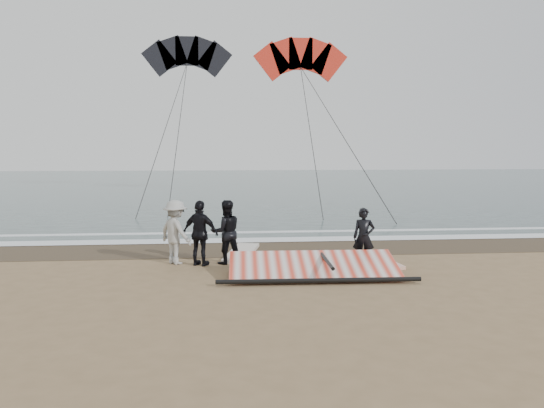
{
  "coord_description": "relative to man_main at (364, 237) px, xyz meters",
  "views": [
    {
      "loc": [
        -1.73,
        -12.29,
        3.28
      ],
      "look_at": [
        -0.4,
        3.0,
        1.6
      ],
      "focal_mm": 35.0,
      "sensor_mm": 36.0,
      "label": 1
    }
  ],
  "objects": [
    {
      "name": "ground",
      "position": [
        -2.0,
        -1.7,
        -0.81
      ],
      "size": [
        120.0,
        120.0,
        0.0
      ],
      "primitive_type": "plane",
      "color": "#8C704C",
      "rests_on": "ground"
    },
    {
      "name": "sea",
      "position": [
        -2.0,
        31.3,
        -0.79
      ],
      "size": [
        120.0,
        54.0,
        0.02
      ],
      "primitive_type": "cube",
      "color": "#233838",
      "rests_on": "ground"
    },
    {
      "name": "wet_sand",
      "position": [
        -2.0,
        2.8,
        -0.8
      ],
      "size": [
        120.0,
        2.8,
        0.01
      ],
      "primitive_type": "cube",
      "color": "#4C3D2B",
      "rests_on": "ground"
    },
    {
      "name": "foam_near",
      "position": [
        -2.0,
        4.2,
        -0.78
      ],
      "size": [
        120.0,
        0.9,
        0.01
      ],
      "primitive_type": "cube",
      "color": "white",
      "rests_on": "sea"
    },
    {
      "name": "foam_far",
      "position": [
        -2.0,
        5.9,
        -0.78
      ],
      "size": [
        120.0,
        0.45,
        0.01
      ],
      "primitive_type": "cube",
      "color": "white",
      "rests_on": "sea"
    },
    {
      "name": "man_main",
      "position": [
        0.0,
        0.0,
        0.0
      ],
      "size": [
        0.66,
        0.51,
        1.61
      ],
      "primitive_type": "imported",
      "rotation": [
        0.0,
        0.0,
        -0.23
      ],
      "color": "black",
      "rests_on": "ground"
    },
    {
      "name": "board_white",
      "position": [
        0.55,
        0.55,
        -0.76
      ],
      "size": [
        0.95,
        2.29,
        0.09
      ],
      "primitive_type": "cube",
      "rotation": [
        0.0,
        0.0,
        0.15
      ],
      "color": "white",
      "rests_on": "ground"
    },
    {
      "name": "board_cream",
      "position": [
        -3.28,
        1.89,
        -0.75
      ],
      "size": [
        1.23,
        2.72,
        0.11
      ],
      "primitive_type": "cube",
      "rotation": [
        0.0,
        0.0,
        -0.21
      ],
      "color": "beige",
      "rests_on": "ground"
    },
    {
      "name": "trio_cluster",
      "position": [
        -4.51,
        0.67,
        0.09
      ],
      "size": [
        2.55,
        1.37,
        1.81
      ],
      "color": "black",
      "rests_on": "ground"
    },
    {
      "name": "sail_rig",
      "position": [
        -1.62,
        -0.93,
        -0.61
      ],
      "size": [
        4.91,
        2.12,
        0.52
      ],
      "color": "black",
      "rests_on": "ground"
    },
    {
      "name": "kite_red",
      "position": [
        1.11,
        20.32,
        7.81
      ],
      "size": [
        6.58,
        6.62,
        15.59
      ],
      "color": "red",
      "rests_on": "ground"
    },
    {
      "name": "kite_dark",
      "position": [
        -6.37,
        24.32,
        8.54
      ],
      "size": [
        6.95,
        7.33,
        17.1
      ],
      "color": "black",
      "rests_on": "ground"
    }
  ]
}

